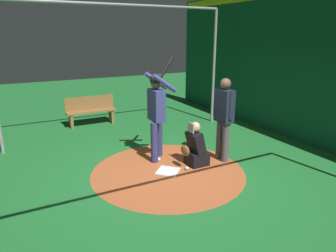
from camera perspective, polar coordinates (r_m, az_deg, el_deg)
ground_plane at (r=6.12m, az=0.00°, el=-8.54°), size 27.35×27.35×0.00m
dirt_circle at (r=6.12m, az=0.00°, el=-8.52°), size 3.03×3.03×0.01m
home_plate at (r=6.11m, az=0.00°, el=-8.44°), size 0.59×0.59×0.01m
batter at (r=6.36m, az=-2.12°, el=3.35°), size 0.68×0.49×2.18m
catcher at (r=6.30m, az=5.14°, el=-4.21°), size 0.58×0.40×0.93m
umpire at (r=6.45m, az=10.43°, el=2.00°), size 0.22×0.49×1.77m
back_wall at (r=8.11m, az=25.45°, el=10.15°), size 0.23×11.35×3.77m
cage_frame at (r=5.53m, az=0.00°, el=13.62°), size 5.88×5.28×3.33m
bench at (r=9.34m, az=-14.26°, el=2.82°), size 1.45×0.36×0.85m
baseball_0 at (r=6.57m, az=-1.75°, el=-6.27°), size 0.07×0.07×0.07m
baseball_1 at (r=6.17m, az=3.57°, el=-7.91°), size 0.07×0.07×0.07m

